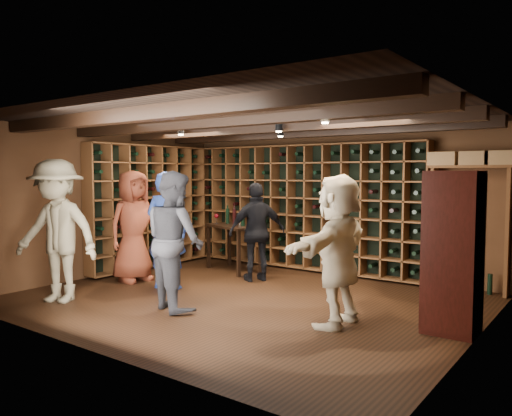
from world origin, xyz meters
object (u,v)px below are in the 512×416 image
Objects in this scene: man_blue_shirt at (166,230)px; guest_beige at (338,250)px; guest_red_floral at (134,226)px; man_grey_suit at (175,240)px; guest_woman_black at (257,232)px; display_cabinet at (452,255)px; guest_khaki at (57,231)px; tasting_table at (233,230)px.

man_blue_shirt is 1.02× the size of guest_beige.
man_grey_suit is at bearing -108.67° from guest_red_floral.
guest_red_floral is at bearing -17.32° from guest_woman_black.
guest_woman_black is at bearing -66.38° from man_grey_suit.
man_blue_shirt reaches higher than guest_beige.
guest_khaki is (-4.71, -1.79, 0.12)m from display_cabinet.
man_blue_shirt is 0.81m from guest_red_floral.
guest_red_floral is 3.76m from guest_beige.
guest_khaki is 1.11× the size of guest_beige.
tasting_table is at bearing 162.42° from display_cabinet.
display_cabinet is 1.09× the size of guest_woman_black.
guest_red_floral reaches higher than display_cabinet.
guest_beige is (2.02, 0.61, -0.02)m from man_grey_suit.
guest_red_floral is (-0.81, 0.05, 0.01)m from man_blue_shirt.
guest_beige is (3.57, 1.30, -0.10)m from guest_khaki.
guest_beige is 3.48m from tasting_table.
guest_khaki is at bearing 8.22° from guest_woman_black.
guest_beige is at bearing 93.77° from guest_woman_black.
man_grey_suit is at bearing 4.85° from guest_khaki.
man_grey_suit reaches higher than tasting_table.
guest_red_floral is at bearing 78.03° from guest_khaki.
tasting_table is at bearing -80.64° from guest_woman_black.
guest_woman_black is 0.94m from tasting_table.
guest_woman_black is at bearing -47.94° from guest_red_floral.
guest_khaki reaches higher than display_cabinet.
display_cabinet is 0.97× the size of guest_red_floral.
man_grey_suit is 1.47× the size of tasting_table.
guest_khaki is 3.16m from tasting_table.
guest_red_floral is 1.48× the size of tasting_table.
display_cabinet is 3.34m from man_grey_suit.
guest_woman_black is at bearing -141.68° from man_blue_shirt.
display_cabinet is 1.00× the size of guest_beige.
guest_khaki reaches higher than tasting_table.
guest_red_floral reaches higher than guest_beige.
display_cabinet is at bearing 1.62° from guest_khaki.
guest_woman_black is (1.61, 1.19, -0.10)m from guest_red_floral.
guest_woman_black is 0.92× the size of guest_beige.
guest_khaki is at bearing -159.19° from display_cabinet.
display_cabinet is 0.98× the size of man_grey_suit.
guest_beige is at bearing 0.83° from guest_khaki.
guest_woman_black is (0.81, 1.24, -0.09)m from man_blue_shirt.
man_grey_suit reaches higher than display_cabinet.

